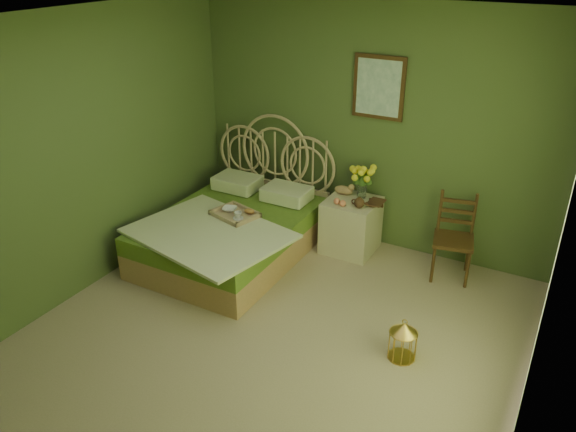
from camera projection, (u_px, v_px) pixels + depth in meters
The scene contains 14 objects.
floor at pixel (262, 349), 4.71m from camera, with size 4.50×4.50×0.00m, color tan.
ceiling at pixel (253, 25), 3.56m from camera, with size 4.50×4.50×0.00m, color silver.
wall_back at pixel (370, 129), 5.90m from camera, with size 4.00×4.00×0.00m, color #4F6334.
wall_left at pixel (67, 163), 5.00m from camera, with size 4.50×4.50×0.00m, color #4F6334.
wall_right at pixel (550, 281), 3.27m from camera, with size 4.50×4.50×0.00m, color #4F6334.
wall_art at pixel (379, 87), 5.65m from camera, with size 0.54×0.04×0.64m.
bed at pixel (233, 230), 6.02m from camera, with size 1.68×2.13×1.32m.
nightstand at pixel (352, 220), 6.08m from camera, with size 0.54×0.54×1.02m.
chair at pixel (456, 231), 5.58m from camera, with size 0.46×0.46×0.87m.
birdcage at pixel (403, 341), 4.54m from camera, with size 0.22×0.22×0.34m.
book_lower at pixel (369, 203), 5.91m from camera, with size 0.15×0.20×0.02m, color #381E0F.
book_upper at pixel (369, 201), 5.90m from camera, with size 0.16×0.22×0.02m, color #472819.
cereal_bowl at pixel (230, 209), 5.93m from camera, with size 0.16×0.16×0.04m, color white.
coffee_cup at pixel (238, 215), 5.75m from camera, with size 0.08×0.08×0.08m, color white.
Camera 1 is at (2.00, -3.16, 3.08)m, focal length 35.00 mm.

